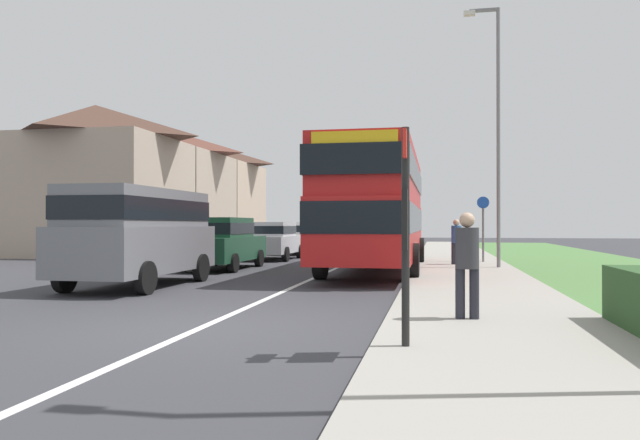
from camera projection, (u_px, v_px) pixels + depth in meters
ground_plane at (201, 328)px, 8.66m from camera, size 120.00×120.00×0.00m
lane_marking_centre at (313, 278)px, 16.51m from camera, size 0.14×60.00×0.01m
pavement_near_side at (474, 287)px, 13.75m from camera, size 3.20×68.00×0.12m
double_decker_bus at (377, 204)px, 19.03m from camera, size 2.80×10.94×3.70m
parked_van_grey at (139, 229)px, 14.40m from camera, size 2.11×4.92×2.33m
parked_car_dark_green at (222, 241)px, 19.95m from camera, size 1.89×4.42×1.71m
parked_car_silver at (272, 239)px, 25.29m from camera, size 1.99×4.05×1.58m
parked_car_white at (299, 236)px, 30.28m from camera, size 1.89×4.56×1.59m
pedestrian_at_stop at (467, 260)px, 8.76m from camera, size 0.34×0.34×1.67m
pedestrian_walking_away at (456, 239)px, 20.64m from camera, size 0.34×0.34×1.67m
bus_stop_sign at (406, 221)px, 6.81m from camera, size 0.09×0.52×2.60m
cycle_route_sign at (483, 226)px, 22.12m from camera, size 0.44×0.08×2.52m
street_lamp_mid at (495, 122)px, 19.28m from camera, size 1.14×0.20×8.46m
house_terrace_far_side at (158, 188)px, 35.27m from camera, size 7.49×19.69×7.23m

